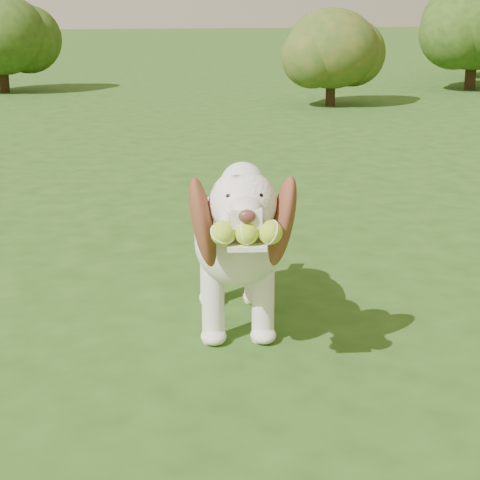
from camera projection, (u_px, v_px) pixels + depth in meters
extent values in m
plane|color=#254814|center=(334.00, 326.00, 3.42)|extent=(80.00, 80.00, 0.00)
ellipsoid|color=white|center=(235.00, 235.00, 3.38)|extent=(0.46, 0.72, 0.35)
ellipsoid|color=white|center=(238.00, 243.00, 3.13)|extent=(0.40, 0.40, 0.34)
ellipsoid|color=white|center=(232.00, 222.00, 3.61)|extent=(0.36, 0.36, 0.31)
cylinder|color=white|center=(241.00, 229.00, 2.98)|extent=(0.23, 0.30, 0.27)
sphere|color=white|center=(243.00, 204.00, 2.82)|extent=(0.28, 0.28, 0.24)
sphere|color=white|center=(243.00, 184.00, 2.82)|extent=(0.18, 0.18, 0.16)
cube|color=white|center=(246.00, 215.00, 2.69)|extent=(0.12, 0.16, 0.07)
ellipsoid|color=#592D28|center=(247.00, 216.00, 2.61)|extent=(0.06, 0.05, 0.04)
cube|color=white|center=(246.00, 243.00, 2.70)|extent=(0.16, 0.17, 0.02)
ellipsoid|color=brown|center=(203.00, 223.00, 2.84)|extent=(0.17, 0.23, 0.37)
ellipsoid|color=brown|center=(282.00, 222.00, 2.85)|extent=(0.16, 0.25, 0.37)
cylinder|color=white|center=(230.00, 206.00, 3.73)|extent=(0.09, 0.18, 0.13)
cylinder|color=white|center=(213.00, 306.00, 3.22)|extent=(0.11, 0.11, 0.30)
cylinder|color=white|center=(263.00, 305.00, 3.23)|extent=(0.11, 0.11, 0.30)
cylinder|color=white|center=(210.00, 271.00, 3.65)|extent=(0.11, 0.11, 0.30)
cylinder|color=white|center=(254.00, 270.00, 3.66)|extent=(0.11, 0.11, 0.30)
sphere|color=yellow|center=(223.00, 233.00, 2.64)|extent=(0.10, 0.10, 0.08)
sphere|color=yellow|center=(247.00, 233.00, 2.65)|extent=(0.10, 0.10, 0.08)
sphere|color=yellow|center=(270.00, 232.00, 2.65)|extent=(0.10, 0.10, 0.08)
cylinder|color=#382314|center=(330.00, 90.00, 10.62)|extent=(0.13, 0.13, 0.41)
ellipsoid|color=#1F4013|center=(332.00, 48.00, 10.46)|extent=(1.22, 1.22, 1.04)
cylinder|color=#382314|center=(471.00, 72.00, 12.55)|extent=(0.17, 0.17, 0.55)
ellipsoid|color=#1F4013|center=(475.00, 24.00, 12.34)|extent=(1.64, 1.64, 1.39)
cylinder|color=#382314|center=(4.00, 77.00, 12.17)|extent=(0.15, 0.15, 0.47)
ellipsoid|color=#1F4013|center=(0.00, 35.00, 11.99)|extent=(1.40, 1.40, 1.19)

